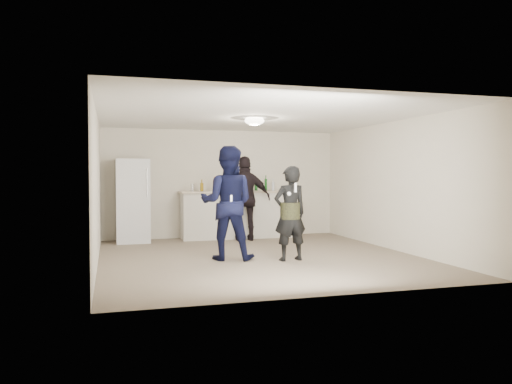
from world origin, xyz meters
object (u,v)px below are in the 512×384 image
object	(u,v)px
spectator	(246,198)
man	(227,203)
woman	(290,213)
fridge	(133,201)
shaker	(192,188)
counter	(238,215)

from	to	relation	value
spectator	man	bearing A→B (deg)	79.20
man	woman	size ratio (longest dim) A/B	1.22
man	fridge	bearing A→B (deg)	-42.06
shaker	woman	world-z (taller)	woman
woman	spectator	bearing A→B (deg)	-95.50
fridge	woman	world-z (taller)	fridge
man	counter	bearing A→B (deg)	-88.33
shaker	woman	bearing A→B (deg)	-68.99
man	spectator	bearing A→B (deg)	-92.80
man	shaker	bearing A→B (deg)	-66.63
fridge	man	size ratio (longest dim) A/B	0.92
fridge	woman	bearing A→B (deg)	-51.61
shaker	woman	xyz separation A→B (m)	(1.18, -3.07, -0.37)
counter	fridge	world-z (taller)	fridge
counter	shaker	size ratio (longest dim) A/B	15.29
counter	spectator	bearing A→B (deg)	-83.95
woman	spectator	size ratio (longest dim) A/B	0.86
woman	man	bearing A→B (deg)	-28.40
man	woman	bearing A→B (deg)	177.75
man	woman	world-z (taller)	man
counter	fridge	bearing A→B (deg)	-178.31
shaker	fridge	bearing A→B (deg)	178.03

